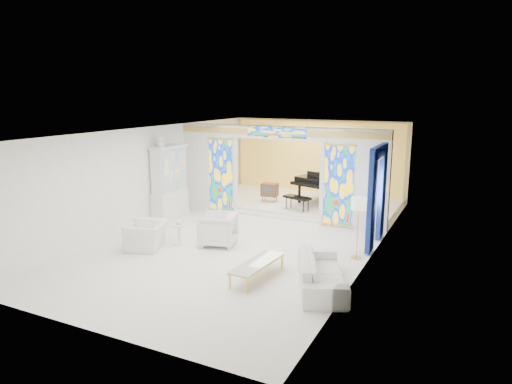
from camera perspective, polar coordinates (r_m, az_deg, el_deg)
The scene contains 24 objects.
floor at distance 13.16m, azimuth -0.79°, elevation -5.48°, with size 12.00×12.00×0.00m, color white.
ceiling at distance 12.58m, azimuth -0.83°, elevation 7.66°, with size 7.00×12.00×0.02m, color white.
wall_back at distance 18.27m, azimuth 7.72°, elevation 4.24°, with size 7.00×0.02×3.00m, color white.
wall_front at distance 8.07m, azimuth -20.52°, elevation -6.61°, with size 7.00×0.02×3.00m, color white.
wall_left at distance 14.67m, azimuth -13.12°, elevation 2.09°, with size 0.02×12.00×3.00m, color white.
wall_right at distance 11.66m, azimuth 14.73°, elevation -0.56°, with size 0.02×12.00×3.00m, color white.
partition_wall at distance 14.54m, azimuth 2.74°, elevation 2.91°, with size 7.00×0.22×3.00m.
stained_glass_left at distance 15.41m, azimuth -4.39°, elevation 2.09°, with size 0.90×0.04×2.40m, color gold.
stained_glass_right at distance 13.84m, azimuth 10.29°, elevation 0.77°, with size 0.90×0.04×2.40m, color gold.
stained_glass_transom at distance 14.30m, azimuth 2.62°, elevation 7.47°, with size 2.00×0.04×0.34m, color gold.
alcove_platform at distance 16.76m, azimuth 5.53°, elevation -1.33°, with size 6.80×3.80×0.18m, color white.
gold_curtain_back at distance 18.15m, azimuth 7.60°, elevation 4.19°, with size 6.70×0.10×2.90m, color #FFD358.
chandelier at distance 16.20m, azimuth 6.25°, elevation 7.01°, with size 0.48×0.48×0.30m, color gold.
blue_drapes at distance 12.34m, azimuth 14.94°, elevation 0.49°, with size 0.14×1.85×2.65m.
china_cabinet at distance 15.02m, azimuth -10.79°, elevation 1.14°, with size 0.56×1.46×2.72m.
armchair_left at distance 12.36m, azimuth -13.49°, elevation -5.31°, with size 1.07×0.94×0.70m, color silver.
armchair_right at distance 12.31m, azimuth -4.80°, elevation -4.65°, with size 0.93×0.96×0.87m, color white.
sofa at distance 9.79m, azimuth 8.16°, elevation -9.87°, with size 2.30×0.90×0.67m, color white.
side_table at distance 12.48m, azimuth -9.61°, elevation -4.87°, with size 0.46×0.46×0.56m.
vase at distance 12.40m, azimuth -9.66°, elevation -3.60°, with size 0.17×0.17×0.18m, color silver.
coffee_table at distance 10.13m, azimuth 0.18°, elevation -8.92°, with size 0.64×1.71×0.37m.
floor_lamp at distance 11.32m, azimuth 12.72°, elevation -1.77°, with size 0.47×0.47×1.55m.
grand_piano at distance 16.44m, azimuth 9.25°, elevation 1.42°, with size 2.39×3.03×1.16m.
tv_console at distance 16.38m, azimuth 1.71°, elevation 0.28°, with size 0.61×0.44×0.67m.
Camera 1 is at (5.65, -11.19, 3.99)m, focal length 32.00 mm.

